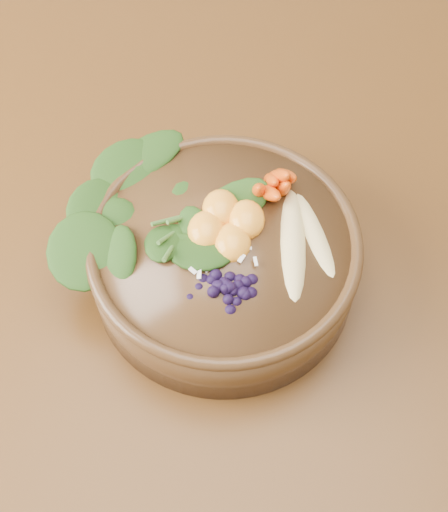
# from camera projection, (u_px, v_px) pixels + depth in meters

# --- Properties ---
(ground) EXTENTS (4.00, 4.00, 0.00)m
(ground) POSITION_uv_depth(u_px,v_px,m) (255.00, 402.00, 1.60)
(ground) COLOR #381E0F
(ground) RESTS_ON ground
(dining_table) EXTENTS (1.60, 0.90, 0.75)m
(dining_table) POSITION_uv_depth(u_px,v_px,m) (272.00, 240.00, 1.04)
(dining_table) COLOR #331C0C
(dining_table) RESTS_ON ground
(stoneware_bowl) EXTENTS (0.33, 0.33, 0.09)m
(stoneware_bowl) POSITION_uv_depth(u_px,v_px,m) (224.00, 260.00, 0.86)
(stoneware_bowl) COLOR #4D331A
(stoneware_bowl) RESTS_ON dining_table
(kale_heap) EXTENTS (0.22, 0.19, 0.05)m
(kale_heap) POSITION_uv_depth(u_px,v_px,m) (183.00, 182.00, 0.84)
(kale_heap) COLOR #224A12
(kale_heap) RESTS_ON stoneware_bowl
(carrot_cluster) EXTENTS (0.07, 0.07, 0.09)m
(carrot_cluster) POSITION_uv_depth(u_px,v_px,m) (275.00, 159.00, 0.83)
(carrot_cluster) COLOR #DB460D
(carrot_cluster) RESTS_ON stoneware_bowl
(banana_halves) EXTENTS (0.08, 0.18, 0.03)m
(banana_halves) POSITION_uv_depth(u_px,v_px,m) (305.00, 231.00, 0.81)
(banana_halves) COLOR #E0CC84
(banana_halves) RESTS_ON stoneware_bowl
(mandarin_cluster) EXTENTS (0.10, 0.10, 0.04)m
(mandarin_cluster) POSITION_uv_depth(u_px,v_px,m) (226.00, 218.00, 0.82)
(mandarin_cluster) COLOR orange
(mandarin_cluster) RESTS_ON stoneware_bowl
(blueberry_pile) EXTENTS (0.15, 0.12, 0.04)m
(blueberry_pile) POSITION_uv_depth(u_px,v_px,m) (226.00, 281.00, 0.77)
(blueberry_pile) COLOR black
(blueberry_pile) RESTS_ON stoneware_bowl
(coconut_flakes) EXTENTS (0.10, 0.08, 0.01)m
(coconut_flakes) POSITION_uv_depth(u_px,v_px,m) (226.00, 255.00, 0.81)
(coconut_flakes) COLOR white
(coconut_flakes) RESTS_ON stoneware_bowl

